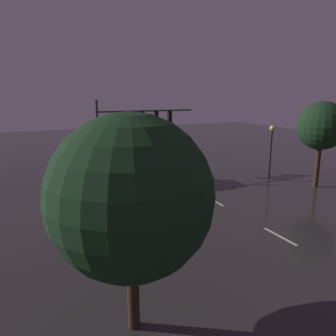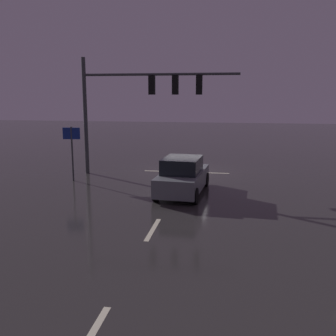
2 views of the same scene
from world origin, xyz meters
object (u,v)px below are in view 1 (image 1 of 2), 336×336
object	(u,v)px
car_approaching	(185,172)
route_sign	(105,160)
street_lamp_left_kerb	(271,142)
tree_left_far	(322,126)
traffic_signal_assembly	(135,124)
tree_right_near	(131,197)

from	to	relation	value
car_approaching	route_sign	size ratio (longest dim) A/B	1.57
street_lamp_left_kerb	tree_left_far	xyz separation A→B (m)	(-1.85, 3.03, 1.44)
tree_left_far	street_lamp_left_kerb	bearing A→B (deg)	-58.56
traffic_signal_assembly	route_sign	size ratio (longest dim) A/B	3.02
car_approaching	tree_left_far	bearing A→B (deg)	147.48
street_lamp_left_kerb	tree_left_far	distance (m)	3.84
car_approaching	street_lamp_left_kerb	world-z (taller)	street_lamp_left_kerb
car_approaching	tree_right_near	xyz separation A→B (m)	(9.04, 13.84, 3.34)
street_lamp_left_kerb	tree_left_far	size ratio (longest dim) A/B	0.70
traffic_signal_assembly	street_lamp_left_kerb	size ratio (longest dim) A/B	1.92
traffic_signal_assembly	car_approaching	world-z (taller)	traffic_signal_assembly
traffic_signal_assembly	car_approaching	distance (m)	5.95
tree_left_far	route_sign	bearing A→B (deg)	-25.98
route_sign	car_approaching	bearing A→B (deg)	164.57
tree_left_far	tree_right_near	bearing A→B (deg)	25.76
street_lamp_left_kerb	route_sign	bearing A→B (deg)	-17.68
street_lamp_left_kerb	tree_right_near	distance (m)	19.43
street_lamp_left_kerb	route_sign	size ratio (longest dim) A/B	1.57
tree_right_near	traffic_signal_assembly	bearing A→B (deg)	-109.45
tree_right_near	tree_left_far	world-z (taller)	tree_right_near
route_sign	tree_right_near	size ratio (longest dim) A/B	0.44
traffic_signal_assembly	tree_right_near	xyz separation A→B (m)	(6.20, 17.55, -0.34)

